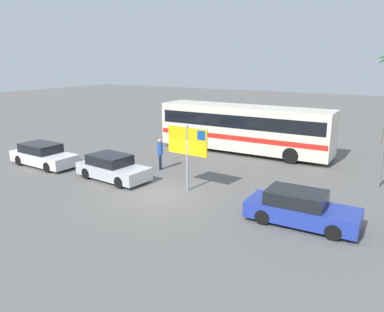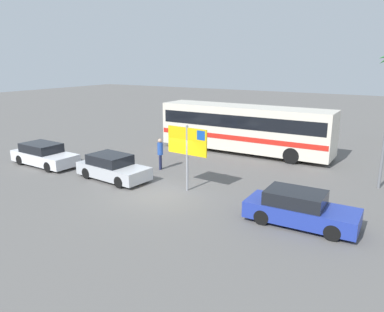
% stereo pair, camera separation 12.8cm
% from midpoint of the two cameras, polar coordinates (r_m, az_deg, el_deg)
% --- Properties ---
extents(ground, '(120.00, 120.00, 0.00)m').
position_cam_midpoint_polar(ground, '(17.74, -5.08, -5.80)').
color(ground, '#605E5B').
extents(bus_front_coach, '(11.69, 2.53, 3.17)m').
position_cam_midpoint_polar(bus_front_coach, '(25.33, 8.19, 4.47)').
color(bus_front_coach, silver).
rests_on(bus_front_coach, ground).
extents(ferry_sign, '(2.20, 0.20, 3.20)m').
position_cam_midpoint_polar(ferry_sign, '(17.44, -0.42, 1.87)').
color(ferry_sign, gray).
rests_on(ferry_sign, ground).
extents(car_blue, '(4.20, 1.71, 1.32)m').
position_cam_midpoint_polar(car_blue, '(14.91, 16.42, -7.80)').
color(car_blue, '#23389E').
rests_on(car_blue, ground).
extents(car_white, '(4.46, 1.89, 1.32)m').
position_cam_midpoint_polar(car_white, '(23.90, -21.65, 0.16)').
color(car_white, silver).
rests_on(car_white, ground).
extents(car_silver, '(4.19, 2.06, 1.32)m').
position_cam_midpoint_polar(car_silver, '(20.04, -11.93, -1.76)').
color(car_silver, '#B7BABF').
rests_on(car_silver, ground).
extents(pedestrian_near_sign, '(0.32, 0.32, 1.81)m').
position_cam_midpoint_polar(pedestrian_near_sign, '(21.33, -4.73, 0.73)').
color(pedestrian_near_sign, '#1E2347').
rests_on(pedestrian_near_sign, ground).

